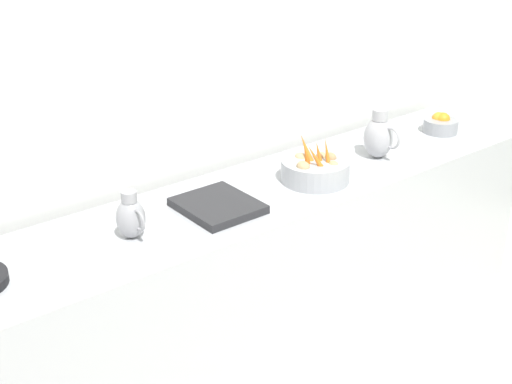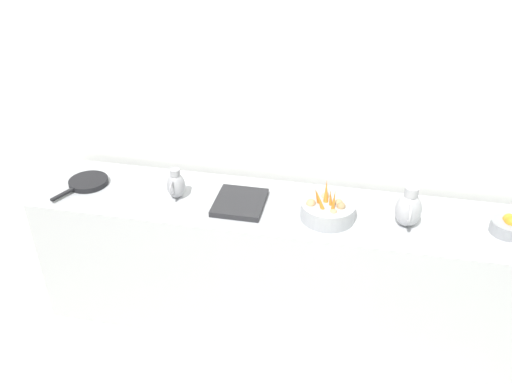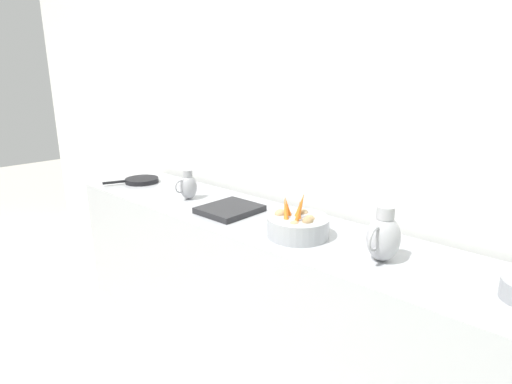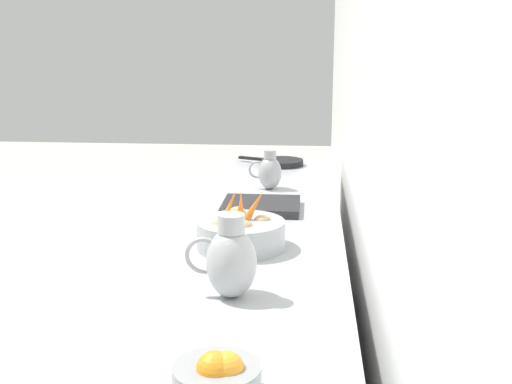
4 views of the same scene
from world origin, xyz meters
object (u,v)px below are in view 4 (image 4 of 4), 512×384
at_px(orange_bowl, 218,379).
at_px(metal_pitcher_short, 269,172).
at_px(vegetable_colander, 241,233).
at_px(skillet_on_counter, 281,162).
at_px(metal_pitcher_tall, 230,260).

relative_size(orange_bowl, metal_pitcher_short, 0.96).
height_order(vegetable_colander, orange_bowl, vegetable_colander).
xyz_separation_m(metal_pitcher_short, skillet_on_counter, (-0.03, -0.62, -0.07)).
distance_m(metal_pitcher_tall, metal_pitcher_short, 1.40).
xyz_separation_m(orange_bowl, skillet_on_counter, (-0.01, -2.58, -0.03)).
relative_size(metal_pitcher_tall, metal_pitcher_short, 1.28).
height_order(metal_pitcher_short, skillet_on_counter, metal_pitcher_short).
xyz_separation_m(vegetable_colander, metal_pitcher_tall, (-0.02, 0.45, 0.06)).
bearing_deg(metal_pitcher_short, metal_pitcher_tall, 89.09).
bearing_deg(skillet_on_counter, orange_bowl, 89.78).
distance_m(metal_pitcher_short, skillet_on_counter, 0.63).
relative_size(vegetable_colander, metal_pitcher_tall, 1.27).
bearing_deg(skillet_on_counter, metal_pitcher_tall, 88.54).
height_order(orange_bowl, metal_pitcher_short, metal_pitcher_short).
relative_size(vegetable_colander, metal_pitcher_short, 1.62).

